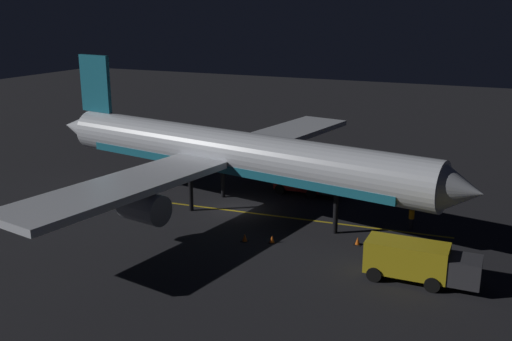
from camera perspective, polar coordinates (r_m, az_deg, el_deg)
The scene contains 9 objects.
ground_plane at distance 47.21m, azimuth -2.21°, elevation -3.94°, with size 180.00×180.00×0.20m, color black.
apron_guide_stripe at distance 45.61m, azimuth 2.30°, elevation -4.51°, with size 0.24×26.02×0.01m, color gold.
airliner at distance 46.25m, azimuth -2.92°, elevation 1.64°, with size 37.97×39.28×11.65m.
baggage_truck at distance 35.97m, azimuth 15.51°, elevation -8.64°, with size 2.37×6.60×2.37m.
catering_truck at distance 50.82m, azimuth 4.99°, elevation -1.02°, with size 2.32×5.97×2.30m.
ground_crew_worker at distance 44.16m, azimuth 14.98°, elevation -4.52°, with size 0.40×0.40×1.74m.
traffic_cone_near_left at distance 40.80m, azimuth -1.11°, elevation -6.61°, with size 0.50×0.50×0.55m.
traffic_cone_near_right at distance 40.82m, azimuth 9.92°, elevation -6.84°, with size 0.50×0.50×0.55m.
traffic_cone_under_wing at distance 40.55m, azimuth 1.59°, elevation -6.76°, with size 0.50×0.50×0.55m.
Camera 1 is at (39.69, 20.16, 15.61)m, focal length 40.84 mm.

